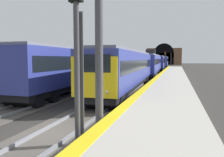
# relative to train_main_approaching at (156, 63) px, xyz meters

# --- Properties ---
(ground_plane) EXTENTS (320.00, 320.00, 0.00)m
(ground_plane) POSITION_rel_train_main_approaching_xyz_m (-42.90, 0.00, -2.23)
(ground_plane) COLOR #302D2B
(platform_right) EXTENTS (112.00, 3.56, 1.05)m
(platform_right) POSITION_rel_train_main_approaching_xyz_m (-42.90, -3.98, -1.70)
(platform_right) COLOR #ADA89E
(platform_right) RESTS_ON ground_plane
(platform_right_edge_strip) EXTENTS (112.00, 0.50, 0.01)m
(platform_right_edge_strip) POSITION_rel_train_main_approaching_xyz_m (-42.90, -2.45, -1.17)
(platform_right_edge_strip) COLOR yellow
(platform_right_edge_strip) RESTS_ON platform_right
(track_main_line) EXTENTS (160.00, 3.11, 0.21)m
(track_main_line) POSITION_rel_train_main_approaching_xyz_m (-42.90, 0.00, -2.19)
(track_main_line) COLOR #4C4742
(track_main_line) RESTS_ON ground_plane
(train_main_approaching) EXTENTS (78.58, 3.29, 4.78)m
(train_main_approaching) POSITION_rel_train_main_approaching_xyz_m (0.00, 0.00, 0.00)
(train_main_approaching) COLOR navy
(train_main_approaching) RESTS_ON ground_plane
(train_adjacent_platform) EXTENTS (41.29, 3.03, 5.02)m
(train_adjacent_platform) POSITION_rel_train_main_approaching_xyz_m (-19.54, 4.75, 0.14)
(train_adjacent_platform) COLOR navy
(train_adjacent_platform) RESTS_ON ground_plane
(railway_signal_near) EXTENTS (0.39, 0.38, 5.74)m
(railway_signal_near) POSITION_rel_train_main_approaching_xyz_m (-45.00, -1.89, 1.22)
(railway_signal_near) COLOR #38383D
(railway_signal_near) RESTS_ON ground_plane
(railway_signal_mid) EXTENTS (0.39, 0.38, 4.81)m
(railway_signal_mid) POSITION_rel_train_main_approaching_xyz_m (2.29, -1.89, 0.61)
(railway_signal_mid) COLOR #38383D
(railway_signal_mid) RESTS_ON ground_plane
(railway_signal_far) EXTENTS (0.39, 0.38, 5.65)m
(railway_signal_far) POSITION_rel_train_main_approaching_xyz_m (51.93, -1.89, 1.17)
(railway_signal_far) COLOR #38383D
(railway_signal_far) RESTS_ON ground_plane
(tunnel_portal) EXTENTS (2.69, 18.27, 11.27)m
(tunnel_portal) POSITION_rel_train_main_approaching_xyz_m (73.07, 2.37, 2.20)
(tunnel_portal) COLOR brown
(tunnel_portal) RESTS_ON ground_plane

